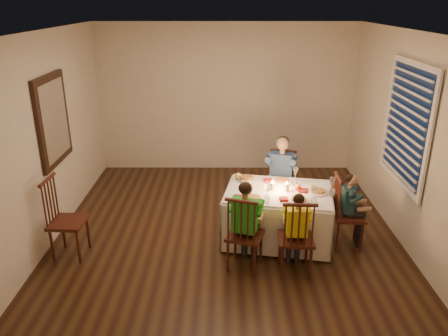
{
  "coord_description": "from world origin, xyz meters",
  "views": [
    {
      "loc": [
        -0.02,
        -5.1,
        2.94
      ],
      "look_at": [
        -0.03,
        0.15,
        0.9
      ],
      "focal_mm": 35.0,
      "sensor_mm": 36.0,
      "label": 1
    }
  ],
  "objects_px": {
    "child_yellow": "(294,271)",
    "child_teal": "(345,245)",
    "child_green": "(244,267)",
    "chair_near_right": "(294,271)",
    "adult": "(279,214)",
    "serving_bowl": "(246,179)",
    "chair_near_left": "(244,267)",
    "chair_end": "(345,245)",
    "chair_extra": "(73,254)",
    "chair_adult": "(279,214)",
    "dining_table": "(278,205)"
  },
  "relations": [
    {
      "from": "child_yellow",
      "to": "child_teal",
      "type": "bearing_deg",
      "value": -140.45
    },
    {
      "from": "child_green",
      "to": "child_teal",
      "type": "bearing_deg",
      "value": -141.45
    },
    {
      "from": "chair_near_right",
      "to": "child_green",
      "type": "relative_size",
      "value": 0.87
    },
    {
      "from": "adult",
      "to": "serving_bowl",
      "type": "relative_size",
      "value": 5.59
    },
    {
      "from": "chair_near_left",
      "to": "chair_end",
      "type": "distance_m",
      "value": 1.4
    },
    {
      "from": "chair_near_left",
      "to": "chair_extra",
      "type": "height_order",
      "value": "chair_extra"
    },
    {
      "from": "chair_adult",
      "to": "adult",
      "type": "distance_m",
      "value": 0.0
    },
    {
      "from": "chair_end",
      "to": "child_green",
      "type": "distance_m",
      "value": 1.4
    },
    {
      "from": "chair_adult",
      "to": "chair_end",
      "type": "distance_m",
      "value": 1.14
    },
    {
      "from": "chair_adult",
      "to": "child_green",
      "type": "relative_size",
      "value": 0.87
    },
    {
      "from": "chair_near_left",
      "to": "adult",
      "type": "height_order",
      "value": "adult"
    },
    {
      "from": "chair_adult",
      "to": "chair_end",
      "type": "height_order",
      "value": "same"
    },
    {
      "from": "child_teal",
      "to": "serving_bowl",
      "type": "relative_size",
      "value": 4.63
    },
    {
      "from": "dining_table",
      "to": "adult",
      "type": "height_order",
      "value": "dining_table"
    },
    {
      "from": "child_teal",
      "to": "adult",
      "type": "bearing_deg",
      "value": 43.32
    },
    {
      "from": "chair_near_right",
      "to": "child_yellow",
      "type": "xyz_separation_m",
      "value": [
        0.0,
        0.0,
        0.0
      ]
    },
    {
      "from": "chair_near_left",
      "to": "chair_end",
      "type": "relative_size",
      "value": 1.0
    },
    {
      "from": "serving_bowl",
      "to": "chair_extra",
      "type": "bearing_deg",
      "value": -162.44
    },
    {
      "from": "chair_extra",
      "to": "child_green",
      "type": "relative_size",
      "value": 0.93
    },
    {
      "from": "child_yellow",
      "to": "adult",
      "type": "bearing_deg",
      "value": -87.79
    },
    {
      "from": "chair_adult",
      "to": "chair_end",
      "type": "xyz_separation_m",
      "value": [
        0.75,
        -0.86,
        0.0
      ]
    },
    {
      "from": "child_green",
      "to": "child_teal",
      "type": "xyz_separation_m",
      "value": [
        1.31,
        0.49,
        0.0
      ]
    },
    {
      "from": "adult",
      "to": "child_yellow",
      "type": "bearing_deg",
      "value": -74.24
    },
    {
      "from": "chair_near_right",
      "to": "child_yellow",
      "type": "height_order",
      "value": "child_yellow"
    },
    {
      "from": "chair_near_left",
      "to": "chair_end",
      "type": "height_order",
      "value": "same"
    },
    {
      "from": "chair_end",
      "to": "child_teal",
      "type": "distance_m",
      "value": 0.0
    },
    {
      "from": "child_green",
      "to": "chair_extra",
      "type": "bearing_deg",
      "value": 11.09
    },
    {
      "from": "chair_adult",
      "to": "child_yellow",
      "type": "bearing_deg",
      "value": -74.24
    },
    {
      "from": "chair_near_left",
      "to": "child_green",
      "type": "xyz_separation_m",
      "value": [
        0.0,
        0.0,
        0.0
      ]
    },
    {
      "from": "chair_near_right",
      "to": "child_teal",
      "type": "height_order",
      "value": "child_teal"
    },
    {
      "from": "chair_near_left",
      "to": "chair_near_right",
      "type": "bearing_deg",
      "value": -169.97
    },
    {
      "from": "adult",
      "to": "child_yellow",
      "type": "relative_size",
      "value": 1.19
    },
    {
      "from": "chair_near_right",
      "to": "serving_bowl",
      "type": "relative_size",
      "value": 4.5
    },
    {
      "from": "chair_near_left",
      "to": "serving_bowl",
      "type": "xyz_separation_m",
      "value": [
        0.05,
        0.94,
        0.72
      ]
    },
    {
      "from": "chair_near_left",
      "to": "adult",
      "type": "relative_size",
      "value": 0.8
    },
    {
      "from": "chair_extra",
      "to": "adult",
      "type": "height_order",
      "value": "adult"
    },
    {
      "from": "adult",
      "to": "child_yellow",
      "type": "distance_m",
      "value": 1.43
    },
    {
      "from": "chair_extra",
      "to": "serving_bowl",
      "type": "bearing_deg",
      "value": -69.38
    },
    {
      "from": "chair_extra",
      "to": "adult",
      "type": "relative_size",
      "value": 0.86
    },
    {
      "from": "dining_table",
      "to": "child_yellow",
      "type": "relative_size",
      "value": 1.5
    },
    {
      "from": "chair_extra",
      "to": "dining_table",
      "type": "bearing_deg",
      "value": -78.37
    },
    {
      "from": "chair_adult",
      "to": "child_teal",
      "type": "xyz_separation_m",
      "value": [
        0.75,
        -0.86,
        0.0
      ]
    },
    {
      "from": "chair_end",
      "to": "chair_adult",
      "type": "bearing_deg",
      "value": 43.32
    },
    {
      "from": "chair_near_left",
      "to": "serving_bowl",
      "type": "bearing_deg",
      "value": -75.14
    },
    {
      "from": "chair_near_right",
      "to": "chair_end",
      "type": "xyz_separation_m",
      "value": [
        0.74,
        0.57,
        0.0
      ]
    },
    {
      "from": "chair_near_right",
      "to": "serving_bowl",
      "type": "height_order",
      "value": "serving_bowl"
    },
    {
      "from": "chair_adult",
      "to": "dining_table",
      "type": "bearing_deg",
      "value": -83.77
    },
    {
      "from": "child_yellow",
      "to": "serving_bowl",
      "type": "height_order",
      "value": "serving_bowl"
    },
    {
      "from": "chair_near_left",
      "to": "chair_extra",
      "type": "bearing_deg",
      "value": 11.09
    },
    {
      "from": "dining_table",
      "to": "child_yellow",
      "type": "bearing_deg",
      "value": -70.64
    }
  ]
}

